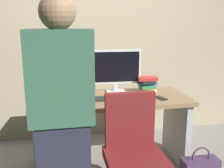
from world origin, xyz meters
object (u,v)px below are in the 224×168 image
Objects in this scene: monitor at (116,69)px; keyboard at (104,99)px; desk at (111,118)px; mouse at (136,96)px; person_at_desk at (62,123)px; cup_near_keyboard at (60,97)px; cell_phone at (161,98)px; office_chair at (134,161)px; cup_by_monitor at (62,92)px; book_stack at (147,84)px.

keyboard is (-0.17, -0.26, -0.25)m from monitor.
mouse is (0.24, -0.05, 0.24)m from desk.
keyboard is (-0.08, -0.06, 0.23)m from desk.
person_at_desk reaches higher than cup_near_keyboard.
cell_phone is (0.47, -0.13, 0.22)m from desk.
cup_by_monitor is (-0.52, 0.83, 0.36)m from office_chair.
person_at_desk reaches higher than book_stack.
desk is at bearing 35.22° from keyboard.
cup_near_keyboard is at bearing -177.71° from keyboard.
desk is at bearing 60.62° from person_at_desk.
monitor is 0.57m from cell_phone.
person_at_desk is at bearing -89.99° from cup_by_monitor.
cup_near_keyboard is at bearing -167.18° from book_stack.
monitor reaches higher than desk.
monitor is at bearing 56.77° from keyboard.
cup_near_keyboard is at bearing -93.98° from cup_by_monitor.
monitor is at bearing 66.17° from desk.
keyboard is (0.40, 0.80, -0.09)m from person_at_desk.
mouse is at bearing 145.89° from cell_phone.
cell_phone is (0.06, -0.26, -0.08)m from book_stack.
monitor is 0.61m from cup_by_monitor.
keyboard is 0.41m from cup_near_keyboard.
monitor is 0.38m from mouse.
cup_near_keyboard is at bearing 159.59° from cell_phone.
cell_phone is (0.56, -0.07, -0.01)m from keyboard.
desk is at bearing 93.34° from office_chair.
mouse is at bearing 73.19° from office_chair.
keyboard is at bearing -24.79° from cup_by_monitor.
desk is 0.52m from monitor.
office_chair reaches higher than cup_near_keyboard.
person_at_desk is 0.89m from keyboard.
cup_near_keyboard reaches higher than cup_by_monitor.
cup_near_keyboard is at bearing -155.23° from monitor.
desk is 0.57m from cup_by_monitor.
cup_near_keyboard is 0.20m from cup_by_monitor.
desk is 0.25m from keyboard.
cup_by_monitor is (-0.57, -0.07, -0.21)m from monitor.
mouse is 0.25m from cell_phone.
person_at_desk is 16.39× the size of mouse.
cup_near_keyboard is 0.45× the size of book_stack.
monitor is 3.76× the size of cell_phone.
monitor is 2.44× the size of book_stack.
cup_near_keyboard is (-0.01, 0.78, -0.05)m from person_at_desk.
person_at_desk is at bearing -89.00° from cup_near_keyboard.
cup_near_keyboard is at bearing -178.78° from mouse.
desk is 10.78× the size of cell_phone.
mouse is at bearing -132.96° from book_stack.
cup_near_keyboard is (-0.54, 0.64, 0.36)m from office_chair.
mouse is at bearing 1.36° from keyboard.
keyboard is at bearing -123.89° from monitor.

